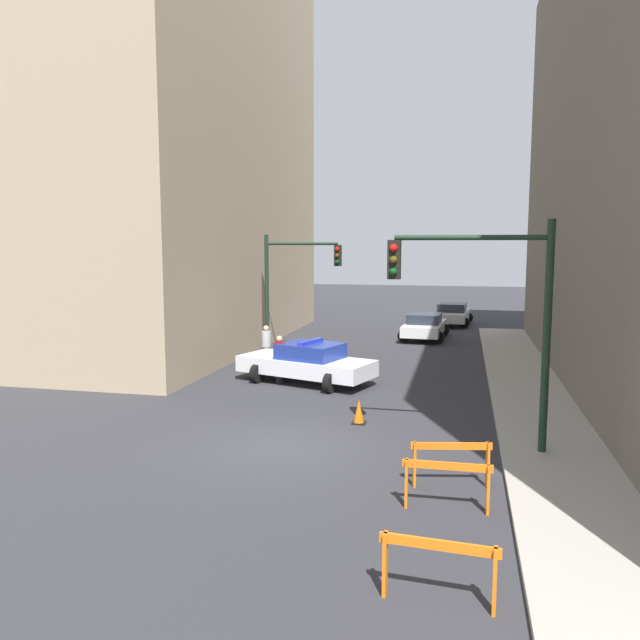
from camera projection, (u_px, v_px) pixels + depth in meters
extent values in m
plane|color=#2D2D33|center=(283.00, 447.00, 14.73)|extent=(120.00, 120.00, 0.00)
cube|color=#9E998E|center=(560.00, 465.00, 13.35)|extent=(2.40, 44.00, 0.12)
cube|color=tan|center=(121.00, 106.00, 29.59)|extent=(14.00, 20.00, 22.61)
cylinder|color=black|center=(547.00, 337.00, 13.79)|extent=(0.18, 0.18, 5.20)
cylinder|color=black|center=(471.00, 238.00, 13.90)|extent=(3.40, 0.12, 0.12)
cube|color=black|center=(394.00, 260.00, 14.34)|extent=(0.30, 0.22, 0.90)
sphere|color=red|center=(394.00, 248.00, 14.17)|extent=(0.18, 0.18, 0.18)
sphere|color=#4C3D0C|center=(394.00, 260.00, 14.20)|extent=(0.18, 0.18, 0.18)
sphere|color=#0C4219|center=(393.00, 272.00, 14.23)|extent=(0.18, 0.18, 0.18)
cylinder|color=black|center=(267.00, 294.00, 27.58)|extent=(0.18, 0.18, 5.20)
cylinder|color=black|center=(302.00, 244.00, 26.96)|extent=(3.20, 0.12, 0.12)
cube|color=black|center=(338.00, 255.00, 26.66)|extent=(0.30, 0.22, 0.90)
sphere|color=red|center=(337.00, 249.00, 26.49)|extent=(0.18, 0.18, 0.18)
sphere|color=#4C3D0C|center=(337.00, 256.00, 26.52)|extent=(0.18, 0.18, 0.18)
sphere|color=#0C4219|center=(337.00, 262.00, 26.56)|extent=(0.18, 0.18, 0.18)
cube|color=white|center=(306.00, 366.00, 21.52)|extent=(5.04, 3.22, 0.55)
cube|color=navy|center=(310.00, 351.00, 21.36)|extent=(2.38, 2.16, 0.52)
cylinder|color=black|center=(257.00, 373.00, 21.57)|extent=(0.41, 0.70, 0.66)
cylinder|color=black|center=(285.00, 365.00, 23.02)|extent=(0.41, 0.70, 0.66)
cylinder|color=black|center=(330.00, 383.00, 20.08)|extent=(0.41, 0.70, 0.66)
cylinder|color=black|center=(355.00, 374.00, 21.53)|extent=(0.41, 0.70, 0.66)
cube|color=#2633BF|center=(310.00, 342.00, 21.32)|extent=(0.62, 1.38, 0.12)
cube|color=silver|center=(424.00, 328.00, 31.59)|extent=(2.09, 4.41, 0.52)
cube|color=#232833|center=(424.00, 318.00, 31.36)|extent=(1.70, 1.91, 0.48)
cylinder|color=black|center=(412.00, 329.00, 33.12)|extent=(0.63, 0.26, 0.62)
cylinder|color=black|center=(444.00, 330.00, 32.65)|extent=(0.63, 0.26, 0.62)
cylinder|color=black|center=(404.00, 336.00, 30.59)|extent=(0.63, 0.26, 0.62)
cylinder|color=black|center=(438.00, 337.00, 30.11)|extent=(0.63, 0.26, 0.62)
cube|color=silver|center=(452.00, 315.00, 37.15)|extent=(2.16, 4.44, 0.52)
cube|color=#232833|center=(452.00, 307.00, 36.92)|extent=(1.73, 1.93, 0.48)
cylinder|color=black|center=(441.00, 317.00, 38.69)|extent=(0.64, 0.27, 0.62)
cylinder|color=black|center=(468.00, 318.00, 38.18)|extent=(0.64, 0.27, 0.62)
cylinder|color=black|center=(435.00, 322.00, 36.17)|extent=(0.64, 0.27, 0.62)
cylinder|color=black|center=(464.00, 323.00, 35.67)|extent=(0.64, 0.27, 0.62)
cylinder|color=black|center=(280.00, 372.00, 21.48)|extent=(0.33, 0.33, 0.82)
cylinder|color=maroon|center=(279.00, 351.00, 21.40)|extent=(0.42, 0.42, 0.62)
sphere|color=tan|center=(279.00, 339.00, 21.35)|extent=(0.26, 0.26, 0.22)
cylinder|color=#474C66|center=(266.00, 357.00, 24.20)|extent=(0.36, 0.36, 0.82)
cylinder|color=#B2B2B7|center=(266.00, 339.00, 24.12)|extent=(0.47, 0.47, 0.62)
sphere|color=tan|center=(266.00, 328.00, 24.07)|extent=(0.29, 0.29, 0.22)
cube|color=orange|center=(439.00, 545.00, 8.20)|extent=(1.60, 0.17, 0.14)
cube|color=orange|center=(385.00, 564.00, 8.46)|extent=(0.06, 0.16, 0.90)
cube|color=orange|center=(495.00, 581.00, 8.04)|extent=(0.06, 0.16, 0.90)
cube|color=orange|center=(447.00, 466.00, 11.14)|extent=(1.60, 0.08, 0.14)
cube|color=orange|center=(406.00, 483.00, 11.33)|extent=(0.05, 0.16, 0.90)
cube|color=orange|center=(488.00, 490.00, 11.04)|extent=(0.05, 0.16, 0.90)
cube|color=orange|center=(451.00, 446.00, 12.24)|extent=(1.58, 0.37, 0.14)
cube|color=orange|center=(414.00, 464.00, 12.30)|extent=(0.08, 0.17, 0.90)
cube|color=orange|center=(488.00, 465.00, 12.27)|extent=(0.08, 0.17, 0.90)
cube|color=black|center=(359.00, 423.00, 16.70)|extent=(0.36, 0.36, 0.04)
cone|color=#F2600C|center=(359.00, 411.00, 16.66)|extent=(0.28, 0.28, 0.62)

